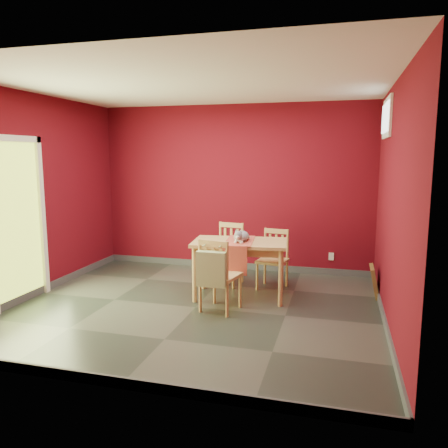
% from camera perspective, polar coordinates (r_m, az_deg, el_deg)
% --- Properties ---
extents(ground, '(4.50, 4.50, 0.00)m').
position_cam_1_polar(ground, '(5.58, -3.74, -10.80)').
color(ground, '#2D342D').
rests_on(ground, ground).
extents(room_shell, '(4.50, 4.50, 4.50)m').
position_cam_1_polar(room_shell, '(5.56, -3.75, -10.31)').
color(room_shell, '#570813').
rests_on(room_shell, ground).
extents(doorway, '(0.06, 1.01, 2.13)m').
position_cam_1_polar(doorway, '(6.08, -25.49, 0.90)').
color(doorway, '#B7D838').
rests_on(doorway, ground).
extents(window, '(0.05, 0.90, 0.50)m').
position_cam_1_polar(window, '(6.01, 20.48, 12.85)').
color(window, white).
rests_on(window, room_shell).
extents(outlet_plate, '(0.08, 0.02, 0.12)m').
position_cam_1_polar(outlet_plate, '(7.14, 13.83, -4.14)').
color(outlet_plate, silver).
rests_on(outlet_plate, room_shell).
extents(dining_table, '(1.30, 0.85, 0.77)m').
position_cam_1_polar(dining_table, '(5.79, 2.05, -3.16)').
color(dining_table, tan).
rests_on(dining_table, ground).
extents(table_runner, '(0.44, 0.78, 0.38)m').
position_cam_1_polar(table_runner, '(5.66, 1.78, -3.05)').
color(table_runner, '#AD4534').
rests_on(table_runner, dining_table).
extents(chair_far_left, '(0.48, 0.48, 0.90)m').
position_cam_1_polar(chair_far_left, '(6.45, 0.49, -3.82)').
color(chair_far_left, tan).
rests_on(chair_far_left, ground).
extents(chair_far_right, '(0.45, 0.45, 0.84)m').
position_cam_1_polar(chair_far_right, '(6.29, 6.46, -4.48)').
color(chair_far_right, tan).
rests_on(chair_far_right, ground).
extents(chair_near, '(0.50, 0.50, 0.91)m').
position_cam_1_polar(chair_near, '(5.31, -0.68, -6.57)').
color(chair_near, tan).
rests_on(chair_near, ground).
extents(tote_bag, '(0.35, 0.20, 0.48)m').
position_cam_1_polar(tote_bag, '(5.08, -1.66, -5.89)').
color(tote_bag, '#9AB171').
rests_on(tote_bag, chair_near).
extents(cat, '(0.32, 0.44, 0.20)m').
position_cam_1_polar(cat, '(5.72, 2.28, -1.34)').
color(cat, slate).
rests_on(cat, table_runner).
extents(picture_frame, '(0.14, 0.41, 0.41)m').
position_cam_1_polar(picture_frame, '(6.27, 19.02, -7.08)').
color(picture_frame, brown).
rests_on(picture_frame, ground).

